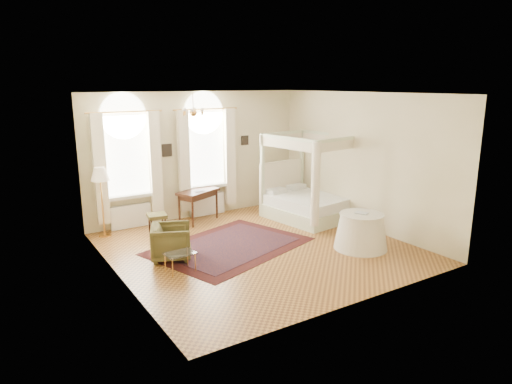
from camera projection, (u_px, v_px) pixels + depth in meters
ground at (258, 248)px, 9.94m from camera, size 6.00×6.00×0.00m
room_walls at (259, 158)px, 9.48m from camera, size 6.00×6.00×6.00m
window_left at (128, 169)px, 10.97m from camera, size 1.62×0.27×3.29m
window_right at (206, 161)px, 12.06m from camera, size 1.62×0.27×3.29m
chandelier at (193, 112)px, 9.78m from camera, size 0.51×0.45×0.50m
wall_pictures at (201, 146)px, 11.99m from camera, size 2.54×0.03×0.39m
canopy_bed at (308, 200)px, 11.99m from camera, size 1.95×2.28×2.23m
nightstand at (284, 195)px, 13.46m from camera, size 0.49×0.47×0.56m
nightstand_lamp at (287, 176)px, 13.37m from camera, size 0.30×0.30×0.44m
writing_desk at (198, 195)px, 11.71m from camera, size 1.24×0.97×0.82m
laptop at (199, 191)px, 11.59m from camera, size 0.32×0.23×0.02m
stool at (157, 217)px, 10.78m from camera, size 0.49×0.49×0.49m
armchair at (171, 242)px, 9.27m from camera, size 1.03×1.02×0.72m
coffee_table at (180, 255)px, 8.63m from camera, size 0.58×0.42×0.38m
floor_lamp at (100, 178)px, 10.41m from camera, size 0.42×0.42×1.64m
oriental_rug at (230, 246)px, 10.04m from camera, size 3.84×3.25×0.01m
side_table at (361, 231)px, 9.84m from camera, size 1.15×1.15×0.78m
book at (360, 214)px, 9.68m from camera, size 0.28×0.31×0.02m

